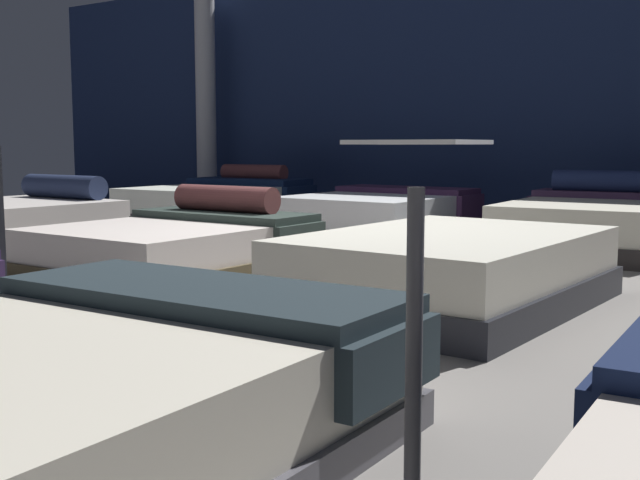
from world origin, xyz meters
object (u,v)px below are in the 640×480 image
object	(u,v)px
bed_2	(54,403)
bed_8	(219,203)
bed_6	(450,270)
bed_9	(378,215)
bed_5	(176,245)
price_sign	(413,406)
bed_10	(593,224)
support_pillar	(206,96)

from	to	relation	value
bed_2	bed_8	size ratio (longest dim) A/B	0.96
bed_6	bed_9	size ratio (longest dim) A/B	1.10
bed_5	price_sign	xyz separation A→B (m)	(3.60, -2.85, 0.17)
bed_2	bed_10	distance (m)	6.09
bed_8	bed_2	bearing A→B (deg)	-54.10
bed_8	support_pillar	world-z (taller)	support_pillar
bed_5	bed_9	size ratio (longest dim) A/B	0.99
bed_5	bed_10	distance (m)	3.89
price_sign	bed_9	bearing A→B (deg)	120.96
bed_8	bed_10	bearing A→B (deg)	-2.06
support_pillar	bed_8	bearing A→B (deg)	-44.05
bed_5	price_sign	size ratio (longest dim) A/B	1.96
bed_10	support_pillar	world-z (taller)	support_pillar
bed_9	support_pillar	world-z (taller)	support_pillar
bed_2	bed_6	xyz separation A→B (m)	(-0.09, 2.96, 0.01)
bed_2	bed_5	distance (m)	3.88
bed_5	bed_9	xyz separation A→B (m)	(0.09, 3.00, 0.02)
bed_8	bed_9	distance (m)	2.39
bed_5	price_sign	distance (m)	4.60
bed_2	price_sign	world-z (taller)	price_sign
bed_8	price_sign	distance (m)	8.37
bed_6	bed_8	bearing A→B (deg)	148.38
bed_5	bed_9	bearing A→B (deg)	89.10
bed_6	price_sign	world-z (taller)	price_sign
price_sign	bed_2	bearing A→B (deg)	-172.85
bed_6	bed_8	xyz separation A→B (m)	(-4.67, 3.12, 0.04)
bed_6	bed_9	world-z (taller)	bed_9
bed_6	bed_9	distance (m)	3.80
bed_2	bed_9	world-z (taller)	bed_9
bed_2	support_pillar	xyz separation A→B (m)	(-6.51, 7.77, 1.54)
bed_8	support_pillar	distance (m)	2.85
support_pillar	bed_6	bearing A→B (deg)	-36.84
bed_2	price_sign	bearing A→B (deg)	5.60
bed_5	bed_8	xyz separation A→B (m)	(-2.30, 3.08, 0.05)
bed_8	support_pillar	xyz separation A→B (m)	(-1.75, 1.69, 1.49)
bed_8	bed_9	bearing A→B (deg)	-4.06
bed_10	bed_8	bearing A→B (deg)	176.96
bed_2	bed_6	distance (m)	2.96
bed_2	bed_8	distance (m)	7.72
bed_6	support_pillar	bearing A→B (deg)	145.27
bed_8	bed_10	xyz separation A→B (m)	(4.66, 0.01, -0.01)
bed_6	support_pillar	xyz separation A→B (m)	(-6.41, 4.81, 1.53)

